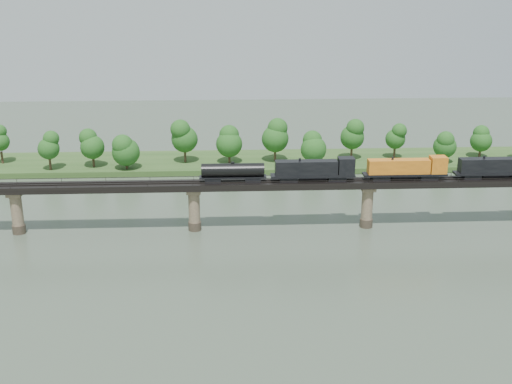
{
  "coord_description": "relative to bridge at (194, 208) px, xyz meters",
  "views": [
    {
      "loc": [
        7.33,
        -108.65,
        54.9
      ],
      "look_at": [
        14.18,
        30.0,
        9.0
      ],
      "focal_mm": 45.0,
      "sensor_mm": 36.0,
      "label": 1
    }
  ],
  "objects": [
    {
      "name": "bridge_superstructure",
      "position": [
        0.0,
        0.0,
        6.33
      ],
      "size": [
        220.0,
        4.9,
        0.75
      ],
      "color": "black",
      "rests_on": "bridge"
    },
    {
      "name": "ground",
      "position": [
        0.0,
        -30.0,
        -5.46
      ],
      "size": [
        400.0,
        400.0,
        0.0
      ],
      "primitive_type": "plane",
      "color": "#394738",
      "rests_on": "ground"
    },
    {
      "name": "freight_train",
      "position": [
        41.38,
        -0.0,
        8.59
      ],
      "size": [
        77.62,
        3.02,
        5.34
      ],
      "color": "black",
      "rests_on": "bridge"
    },
    {
      "name": "far_treeline",
      "position": [
        -8.21,
        50.52,
        3.37
      ],
      "size": [
        289.06,
        17.54,
        13.6
      ],
      "color": "#382619",
      "rests_on": "far_bank"
    },
    {
      "name": "far_bank",
      "position": [
        0.0,
        55.0,
        -4.66
      ],
      "size": [
        300.0,
        24.0,
        1.6
      ],
      "primitive_type": "cube",
      "color": "#2B4A1D",
      "rests_on": "ground"
    },
    {
      "name": "bridge",
      "position": [
        0.0,
        0.0,
        0.0
      ],
      "size": [
        236.0,
        30.0,
        11.5
      ],
      "color": "#473A2D",
      "rests_on": "ground"
    }
  ]
}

